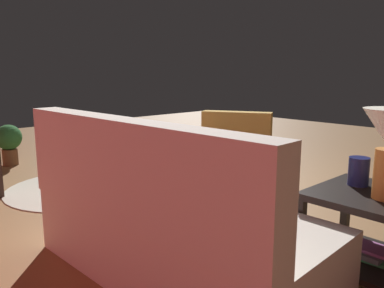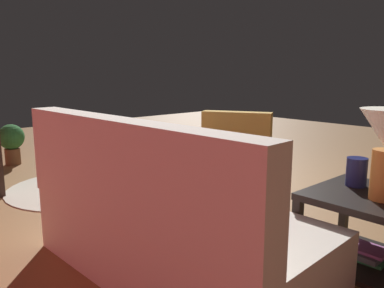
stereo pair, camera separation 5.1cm
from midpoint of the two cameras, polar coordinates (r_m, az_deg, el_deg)
ground at (r=4.27m, az=1.57°, el=-6.30°), size 12.00×12.00×0.00m
couch at (r=2.37m, az=-4.01°, el=-12.01°), size 1.94×0.94×1.00m
armchair at (r=3.56m, az=5.34°, el=-3.71°), size 0.91×0.92×0.87m
side_table at (r=2.53m, az=24.39°, el=-10.70°), size 0.64×0.64×0.55m
small_vase at (r=2.59m, az=22.88°, el=-3.74°), size 0.12×0.12×0.18m
book_stack_shelf at (r=2.59m, az=24.06°, el=-14.32°), size 0.25×0.22×0.07m
laptop_desk at (r=3.70m, az=-12.76°, el=-2.45°), size 0.56×0.44×0.48m
laptop at (r=3.65m, az=-13.34°, el=-0.94°), size 0.35×0.29×0.21m
wicker_hamper at (r=4.59m, az=1.88°, el=-1.99°), size 0.45×0.45×0.48m
book_stack_hamper at (r=4.53m, az=2.00°, el=1.62°), size 0.25×0.20×0.10m
yellow_mug at (r=4.50m, az=1.69°, el=2.85°), size 0.08×0.08×0.10m
tv_remote at (r=4.66m, az=1.74°, el=1.37°), size 0.09×0.17×0.02m
ottoman at (r=4.99m, az=-4.89°, el=-0.17°), size 0.40×0.40×0.36m
circular_rug at (r=4.38m, az=-16.78°, el=-6.26°), size 1.49×1.49×0.01m
pet_bowl_steel at (r=5.91m, az=-12.15°, el=-1.49°), size 0.20×0.20×0.05m
pet_bowl_teal at (r=6.24m, az=-13.90°, el=-0.93°), size 0.20×0.20×0.05m
potted_plant at (r=5.72m, az=-25.67°, el=0.41°), size 0.34×0.34×0.55m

